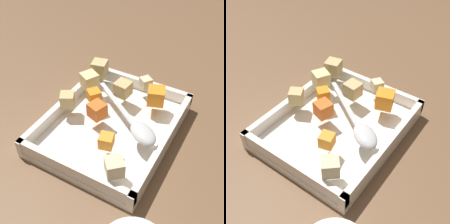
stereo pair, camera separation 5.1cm
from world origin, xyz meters
TOP-DOWN VIEW (x-y plane):
  - ground_plane at (0.00, 0.00)m, footprint 4.00×4.00m
  - baking_dish at (0.00, 0.02)m, footprint 0.29×0.24m
  - carrot_chunk_mid_right at (-0.07, -0.01)m, footprint 0.03×0.03m
  - carrot_chunk_far_right at (0.03, 0.07)m, footprint 0.03×0.03m
  - carrot_chunk_near_right at (0.08, -0.04)m, footprint 0.04×0.04m
  - carrot_chunk_heap_top at (-0.01, 0.04)m, footprint 0.04×0.04m
  - potato_chunk_corner_nw at (0.11, 0.11)m, footprint 0.04×0.04m
  - potato_chunk_heap_side at (0.06, 0.11)m, footprint 0.04×0.04m
  - potato_chunk_back_center at (0.07, 0.03)m, footprint 0.03×0.03m
  - potato_chunk_far_left at (-0.11, -0.05)m, footprint 0.04×0.04m
  - potato_chunk_near_spoon at (0.12, -0.00)m, footprint 0.03×0.03m
  - potato_chunk_center at (-0.01, 0.11)m, footprint 0.04×0.04m
  - serving_spoon at (-0.01, -0.05)m, footprint 0.14×0.19m

SIDE VIEW (x-z plane):
  - ground_plane at x=0.00m, z-range 0.00..0.00m
  - baking_dish at x=0.00m, z-range -0.01..0.03m
  - serving_spoon at x=-0.01m, z-range 0.04..0.06m
  - potato_chunk_near_spoon at x=0.12m, z-range 0.04..0.06m
  - carrot_chunk_mid_right at x=-0.07m, z-range 0.04..0.07m
  - carrot_chunk_far_right at x=0.03m, z-range 0.04..0.07m
  - potato_chunk_center at x=-0.01m, z-range 0.04..0.07m
  - potato_chunk_far_left at x=-0.11m, z-range 0.04..0.07m
  - carrot_chunk_heap_top at x=-0.01m, z-range 0.04..0.07m
  - potato_chunk_back_center at x=0.07m, z-range 0.04..0.07m
  - potato_chunk_heap_side at x=0.06m, z-range 0.04..0.07m
  - potato_chunk_corner_nw at x=0.11m, z-range 0.04..0.07m
  - carrot_chunk_near_right at x=0.08m, z-range 0.04..0.08m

